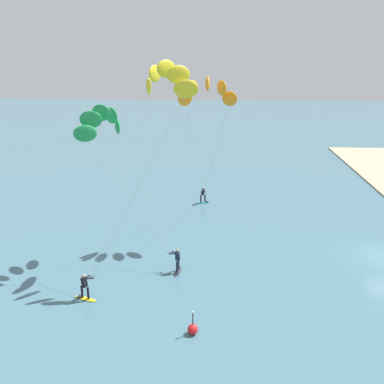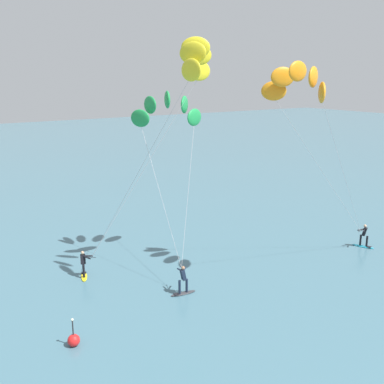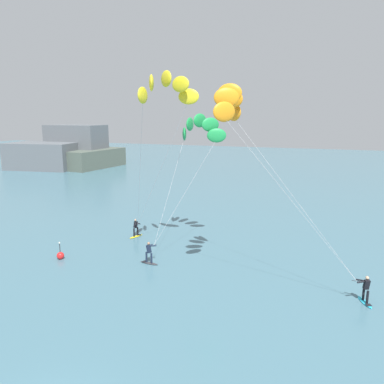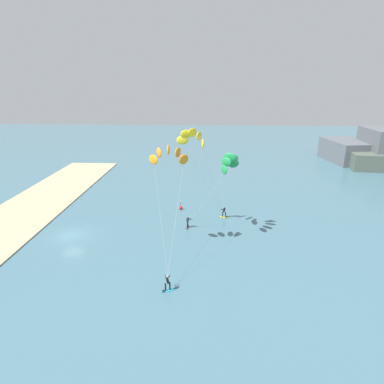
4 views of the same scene
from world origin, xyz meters
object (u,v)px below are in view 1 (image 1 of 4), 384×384
Objects in this scene: kitesurfer_nearshore at (105,128)px; kitesurfer_far_out at (207,98)px; kitesurfer_mid_water at (163,88)px; marker_buoy at (193,329)px.

kitesurfer_nearshore is 0.87× the size of kitesurfer_far_out.
kitesurfer_mid_water is at bearing 155.80° from kitesurfer_far_out.
kitesurfer_mid_water reaches higher than kitesurfer_far_out.
kitesurfer_far_out reaches higher than marker_buoy.
kitesurfer_mid_water is 10.02× the size of marker_buoy.
kitesurfer_nearshore is at bearing 124.94° from kitesurfer_far_out.
kitesurfer_far_out is (4.64, -6.65, 1.60)m from kitesurfer_nearshore.
kitesurfer_far_out is (5.70, -2.56, -1.11)m from kitesurfer_mid_water.
kitesurfer_nearshore is 14.32m from marker_buoy.
marker_buoy is at bearing 179.45° from kitesurfer_far_out.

